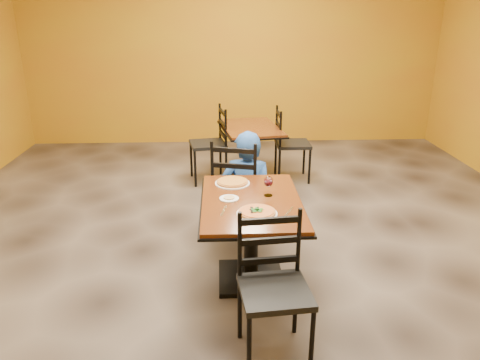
{
  "coord_description": "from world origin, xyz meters",
  "views": [
    {
      "loc": [
        -0.25,
        -3.92,
        2.19
      ],
      "look_at": [
        -0.08,
        -0.3,
        0.85
      ],
      "focal_mm": 34.17,
      "sensor_mm": 36.0,
      "label": 1
    }
  ],
  "objects_px": {
    "table_main": "(251,221)",
    "plate_main": "(257,214)",
    "chair_main_near": "(275,292)",
    "plate_far": "(232,183)",
    "chair_second_right": "(293,144)",
    "chair_main_far": "(238,186)",
    "chair_second_left": "(208,145)",
    "table_second": "(251,141)",
    "pizza_main": "(257,212)",
    "pizza_far": "(232,182)",
    "wine_glass": "(268,185)",
    "side_plate": "(229,199)",
    "diner": "(247,182)"
  },
  "relations": [
    {
      "from": "table_main",
      "to": "chair_main_near",
      "type": "distance_m",
      "value": 0.93
    },
    {
      "from": "side_plate",
      "to": "pizza_far",
      "type": "bearing_deg",
      "value": 83.88
    },
    {
      "from": "chair_second_right",
      "to": "plate_main",
      "type": "xyz_separation_m",
      "value": [
        -0.72,
        -2.79,
        0.26
      ]
    },
    {
      "from": "table_second",
      "to": "side_plate",
      "type": "xyz_separation_m",
      "value": [
        -0.35,
        -2.49,
        0.2
      ]
    },
    {
      "from": "side_plate",
      "to": "table_main",
      "type": "bearing_deg",
      "value": -7.5
    },
    {
      "from": "chair_second_left",
      "to": "pizza_far",
      "type": "relative_size",
      "value": 3.63
    },
    {
      "from": "wine_glass",
      "to": "diner",
      "type": "bearing_deg",
      "value": 97.53
    },
    {
      "from": "table_second",
      "to": "chair_second_right",
      "type": "distance_m",
      "value": 0.58
    },
    {
      "from": "table_second",
      "to": "wine_glass",
      "type": "relative_size",
      "value": 6.63
    },
    {
      "from": "table_second",
      "to": "pizza_far",
      "type": "height_order",
      "value": "pizza_far"
    },
    {
      "from": "plate_main",
      "to": "plate_far",
      "type": "xyz_separation_m",
      "value": [
        -0.17,
        0.66,
        0.0
      ]
    },
    {
      "from": "diner",
      "to": "pizza_main",
      "type": "xyz_separation_m",
      "value": [
        -0.0,
        -1.27,
        0.23
      ]
    },
    {
      "from": "pizza_far",
      "to": "wine_glass",
      "type": "xyz_separation_m",
      "value": [
        0.29,
        -0.29,
        0.07
      ]
    },
    {
      "from": "pizza_main",
      "to": "chair_second_left",
      "type": "bearing_deg",
      "value": 98.82
    },
    {
      "from": "pizza_far",
      "to": "plate_main",
      "type": "bearing_deg",
      "value": -75.72
    },
    {
      "from": "chair_main_near",
      "to": "chair_second_left",
      "type": "xyz_separation_m",
      "value": [
        -0.5,
        3.44,
        0.02
      ]
    },
    {
      "from": "chair_main_far",
      "to": "wine_glass",
      "type": "distance_m",
      "value": 0.93
    },
    {
      "from": "diner",
      "to": "side_plate",
      "type": "relative_size",
      "value": 6.75
    },
    {
      "from": "table_second",
      "to": "chair_second_right",
      "type": "xyz_separation_m",
      "value": [
        0.58,
        0.0,
        -0.05
      ]
    },
    {
      "from": "table_main",
      "to": "plate_main",
      "type": "distance_m",
      "value": 0.34
    },
    {
      "from": "chair_second_left",
      "to": "table_main",
      "type": "bearing_deg",
      "value": -1.02
    },
    {
      "from": "plate_main",
      "to": "chair_main_far",
      "type": "bearing_deg",
      "value": 94.43
    },
    {
      "from": "diner",
      "to": "side_plate",
      "type": "distance_m",
      "value": 1.01
    },
    {
      "from": "table_second",
      "to": "side_plate",
      "type": "height_order",
      "value": "side_plate"
    },
    {
      "from": "pizza_main",
      "to": "plate_far",
      "type": "bearing_deg",
      "value": 104.28
    },
    {
      "from": "pizza_far",
      "to": "chair_second_right",
      "type": "bearing_deg",
      "value": 67.52
    },
    {
      "from": "chair_main_near",
      "to": "plate_far",
      "type": "distance_m",
      "value": 1.35
    },
    {
      "from": "diner",
      "to": "wine_glass",
      "type": "bearing_deg",
      "value": 108.66
    },
    {
      "from": "diner",
      "to": "pizza_far",
      "type": "xyz_separation_m",
      "value": [
        -0.17,
        -0.61,
        0.23
      ]
    },
    {
      "from": "plate_far",
      "to": "wine_glass",
      "type": "distance_m",
      "value": 0.42
    },
    {
      "from": "chair_main_far",
      "to": "chair_second_left",
      "type": "xyz_separation_m",
      "value": [
        -0.34,
        1.58,
        -0.01
      ]
    },
    {
      "from": "diner",
      "to": "chair_second_left",
      "type": "bearing_deg",
      "value": -62.86
    },
    {
      "from": "plate_main",
      "to": "pizza_far",
      "type": "distance_m",
      "value": 0.68
    },
    {
      "from": "table_second",
      "to": "chair_second_left",
      "type": "relative_size",
      "value": 1.17
    },
    {
      "from": "chair_second_right",
      "to": "diner",
      "type": "bearing_deg",
      "value": 154.61
    },
    {
      "from": "table_second",
      "to": "pizza_main",
      "type": "distance_m",
      "value": 2.81
    },
    {
      "from": "table_second",
      "to": "chair_second_left",
      "type": "xyz_separation_m",
      "value": [
        -0.58,
        0.0,
        -0.04
      ]
    },
    {
      "from": "plate_main",
      "to": "side_plate",
      "type": "distance_m",
      "value": 0.37
    },
    {
      "from": "diner",
      "to": "plate_far",
      "type": "bearing_deg",
      "value": 85.58
    },
    {
      "from": "table_main",
      "to": "chair_second_right",
      "type": "height_order",
      "value": "chair_second_right"
    },
    {
      "from": "table_main",
      "to": "pizza_main",
      "type": "bearing_deg",
      "value": -85.36
    },
    {
      "from": "chair_main_far",
      "to": "table_main",
      "type": "bearing_deg",
      "value": 108.87
    },
    {
      "from": "chair_main_far",
      "to": "plate_main",
      "type": "relative_size",
      "value": 3.33
    },
    {
      "from": "chair_second_left",
      "to": "side_plate",
      "type": "relative_size",
      "value": 6.35
    },
    {
      "from": "plate_far",
      "to": "wine_glass",
      "type": "bearing_deg",
      "value": -44.8
    },
    {
      "from": "pizza_main",
      "to": "chair_main_far",
      "type": "bearing_deg",
      "value": 94.43
    },
    {
      "from": "diner",
      "to": "pizza_main",
      "type": "height_order",
      "value": "diner"
    },
    {
      "from": "table_main",
      "to": "chair_second_left",
      "type": "height_order",
      "value": "chair_second_left"
    },
    {
      "from": "chair_second_right",
      "to": "plate_far",
      "type": "height_order",
      "value": "chair_second_right"
    },
    {
      "from": "pizza_far",
      "to": "table_second",
      "type": "bearing_deg",
      "value": 81.78
    }
  ]
}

